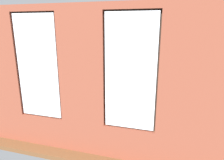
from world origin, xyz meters
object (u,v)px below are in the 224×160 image
couch_left (187,117)px  potted_plant_foreground_right (74,78)px  candle_jar (119,94)px  media_console (36,100)px  potted_plant_between_couches (132,111)px  tv_flatscreen (34,81)px  coffee_table (119,98)px  cup_ceramic (114,93)px  remote_gray (122,97)px  potted_plant_by_left_couch (172,96)px  remote_black (132,95)px  potted_plant_corner_near_left (188,79)px  papasan_chair (99,83)px  potted_plant_near_tv (27,95)px  potted_plant_mid_room_small (144,91)px  couch_by_window (73,120)px  table_plant_small (105,92)px

couch_left → potted_plant_foreground_right: size_ratio=2.75×
candle_jar → media_console: size_ratio=0.10×
potted_plant_between_couches → potted_plant_foreground_right: potted_plant_between_couches is taller
tv_flatscreen → potted_plant_between_couches: tv_flatscreen is taller
coffee_table → media_console: media_console is taller
cup_ceramic → remote_gray: size_ratio=0.52×
remote_gray → potted_plant_between_couches: 1.71m
candle_jar → coffee_table: bearing=90.0°
potted_plant_by_left_couch → remote_black: bearing=26.2°
remote_black → potted_plant_corner_near_left: potted_plant_corner_near_left is taller
papasan_chair → potted_plant_foreground_right: size_ratio=1.36×
cup_ceramic → potted_plant_near_tv: 2.63m
media_console → potted_plant_mid_room_small: potted_plant_mid_room_small is taller
potted_plant_by_left_couch → remote_gray: bearing=28.8°
couch_by_window → couch_left: same height
table_plant_small → potted_plant_mid_room_small: 1.48m
potted_plant_between_couches → potted_plant_near_tv: 2.90m
potted_plant_mid_room_small → potted_plant_between_couches: bearing=91.2°
potted_plant_foreground_right → table_plant_small: bearing=138.0°
potted_plant_between_couches → cup_ceramic: bearing=-62.8°
cup_ceramic → tv_flatscreen: (2.53, 0.68, 0.40)m
potted_plant_foreground_right → potted_plant_mid_room_small: bearing=165.3°
potted_plant_corner_near_left → potted_plant_mid_room_small: potted_plant_corner_near_left is taller
potted_plant_mid_room_small → tv_flatscreen: bearing=23.2°
potted_plant_by_left_couch → potted_plant_mid_room_small: (0.94, -0.13, 0.06)m
table_plant_small → potted_plant_corner_near_left: size_ratio=0.21×
papasan_chair → potted_plant_near_tv: 3.14m
media_console → potted_plant_by_left_couch: 4.52m
couch_left → potted_plant_mid_room_small: couch_left is taller
potted_plant_by_left_couch → couch_left: bearing=105.3°
cup_ceramic → potted_plant_mid_room_small: (-0.86, -0.77, -0.09)m
candle_jar → potted_plant_corner_near_left: (-2.17, -1.72, 0.24)m
couch_by_window → coffee_table: size_ratio=1.43×
candle_jar → table_plant_small: 0.45m
coffee_table → cup_ceramic: bearing=-26.0°
table_plant_small → papasan_chair: (0.75, -1.46, -0.15)m
table_plant_small → potted_plant_between_couches: potted_plant_between_couches is taller
coffee_table → papasan_chair: papasan_chair is taller
cup_ceramic → remote_black: (-0.58, -0.04, -0.03)m
remote_gray → potted_plant_foreground_right: bearing=105.4°
coffee_table → tv_flatscreen: tv_flatscreen is taller
couch_left → potted_plant_between_couches: bearing=-50.9°
remote_black → potted_plant_by_left_couch: 1.37m
media_console → tv_flatscreen: (-0.00, -0.00, 0.66)m
potted_plant_near_tv → potted_plant_foreground_right: bearing=-85.8°
media_console → potted_plant_near_tv: bearing=118.1°
coffee_table → potted_plant_foreground_right: (2.41, -1.67, 0.06)m
coffee_table → media_console: (2.71, 0.59, -0.16)m
potted_plant_foreground_right → papasan_chair: bearing=165.6°
couch_by_window → media_console: 2.26m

